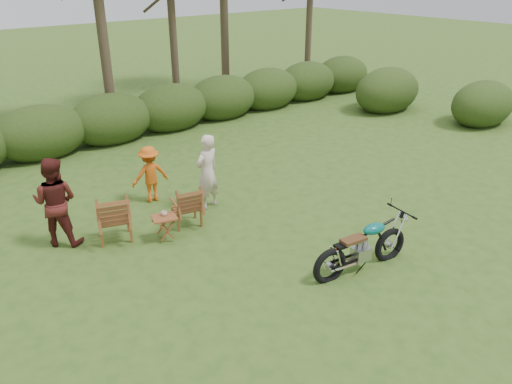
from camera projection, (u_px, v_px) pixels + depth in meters
ground at (346, 273)px, 8.42m from camera, size 80.00×80.00×0.00m
tree_line at (102, 1)px, 13.93m from camera, size 22.52×11.62×8.14m
motorcycle at (359, 268)px, 8.54m from camera, size 1.94×0.99×1.06m
lawn_chair_right at (187, 224)px, 9.98m from camera, size 0.72×0.72×0.86m
lawn_chair_left at (116, 239)px, 9.45m from camera, size 0.85×0.85×0.97m
side_table at (165, 228)px, 9.35m from camera, size 0.55×0.50×0.48m
cup at (164, 213)px, 9.28m from camera, size 0.13×0.13×0.09m
adult_a at (209, 207)px, 10.70m from camera, size 0.66×0.51×1.62m
adult_b at (63, 242)px, 9.34m from camera, size 1.03×1.02×1.68m
child at (152, 200)px, 11.00m from camera, size 0.86×0.56×1.25m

